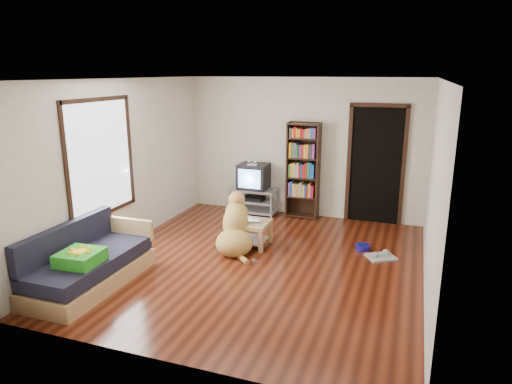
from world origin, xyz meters
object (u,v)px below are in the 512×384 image
(bookshelf, at_px, (303,165))
(sofa, at_px, (89,266))
(grey_rag, at_px, (381,257))
(coffee_table, at_px, (252,229))
(dog_bowl, at_px, (363,247))
(laptop, at_px, (251,222))
(green_cushion, at_px, (80,258))
(crt_tv, at_px, (254,176))
(dog, at_px, (235,229))
(tv_stand, at_px, (254,200))

(bookshelf, height_order, sofa, bookshelf)
(grey_rag, xyz_separation_m, coffee_table, (-2.00, -0.16, 0.27))
(dog_bowl, bearing_deg, sofa, -143.26)
(bookshelf, bearing_deg, laptop, -102.68)
(green_cushion, bearing_deg, crt_tv, 73.89)
(laptop, xyz_separation_m, coffee_table, (0.00, 0.03, -0.13))
(laptop, distance_m, grey_rag, 2.04)
(coffee_table, xyz_separation_m, dog, (-0.18, -0.25, 0.05))
(green_cushion, distance_m, bookshelf, 4.41)
(crt_tv, height_order, sofa, crt_tv)
(grey_rag, relative_size, coffee_table, 0.73)
(dog_bowl, xyz_separation_m, coffee_table, (-1.70, -0.41, 0.24))
(dog_bowl, distance_m, grey_rag, 0.39)
(laptop, bearing_deg, green_cushion, -125.89)
(coffee_table, bearing_deg, bookshelf, 77.10)
(crt_tv, xyz_separation_m, bookshelf, (0.95, 0.07, 0.26))
(laptop, height_order, dog, dog)
(laptop, relative_size, coffee_table, 0.55)
(grey_rag, bearing_deg, tv_stand, 149.93)
(tv_stand, relative_size, coffee_table, 1.64)
(crt_tv, height_order, coffee_table, crt_tv)
(tv_stand, height_order, sofa, sofa)
(bookshelf, distance_m, dog, 2.17)
(tv_stand, bearing_deg, green_cushion, -102.28)
(tv_stand, relative_size, bookshelf, 0.50)
(dog, bearing_deg, green_cushion, -121.27)
(tv_stand, xyz_separation_m, crt_tv, (0.00, 0.02, 0.47))
(green_cushion, bearing_deg, dog, 54.84)
(crt_tv, distance_m, dog, 1.99)
(dog_bowl, bearing_deg, crt_tv, 150.98)
(sofa, bearing_deg, dog_bowl, 36.74)
(green_cushion, bearing_deg, tv_stand, 73.82)
(laptop, relative_size, dog, 0.30)
(coffee_table, bearing_deg, crt_tv, 108.43)
(dog_bowl, xyz_separation_m, bookshelf, (-1.30, 1.32, 0.96))
(laptop, relative_size, sofa, 0.17)
(laptop, height_order, tv_stand, tv_stand)
(tv_stand, height_order, crt_tv, crt_tv)
(sofa, height_order, dog, dog)
(laptop, xyz_separation_m, crt_tv, (-0.55, 1.69, 0.33))
(bookshelf, bearing_deg, dog_bowl, -45.45)
(sofa, distance_m, dog, 2.21)
(dog_bowl, relative_size, crt_tv, 0.38)
(green_cushion, relative_size, laptop, 1.58)
(crt_tv, bearing_deg, sofa, -104.93)
(dog_bowl, height_order, bookshelf, bookshelf)
(green_cushion, distance_m, laptop, 2.64)
(laptop, height_order, sofa, sofa)
(grey_rag, xyz_separation_m, bookshelf, (-1.60, 1.57, 0.99))
(green_cushion, height_order, grey_rag, green_cushion)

